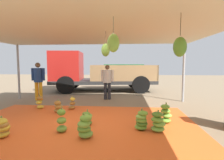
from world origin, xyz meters
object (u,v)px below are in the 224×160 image
banana_bunch_7 (158,122)px  worker_0 (38,78)px  banana_bunch_0 (85,127)px  banana_bunch_4 (87,119)px  banana_bunch_1 (40,103)px  cargo_truck_main (98,72)px  banana_bunch_6 (72,104)px  banana_bunch_5 (166,114)px  banana_bunch_9 (58,107)px  banana_bunch_2 (2,128)px  worker_1 (107,79)px  banana_bunch_8 (62,121)px  banana_bunch_3 (141,121)px

banana_bunch_7 → worker_0: worker_0 is taller
banana_bunch_0 → banana_bunch_4: size_ratio=1.33×
banana_bunch_1 → cargo_truck_main: (1.43, 4.67, 0.94)m
banana_bunch_0 → banana_bunch_6: bearing=113.4°
banana_bunch_4 → banana_bunch_6: size_ratio=0.84×
banana_bunch_6 → banana_bunch_7: (2.74, -1.91, 0.02)m
banana_bunch_6 → banana_bunch_7: 3.34m
banana_bunch_5 → worker_0: worker_0 is taller
banana_bunch_7 → banana_bunch_9: (-3.07, 1.42, -0.03)m
banana_bunch_2 → worker_1: (1.89, 4.55, 0.73)m
banana_bunch_1 → worker_1: 3.13m
banana_bunch_6 → worker_1: size_ratio=0.31×
banana_bunch_4 → worker_1: size_ratio=0.26×
worker_1 → banana_bunch_9: bearing=-119.5°
banana_bunch_5 → worker_0: (-5.11, 2.73, 0.76)m
banana_bunch_1 → banana_bunch_5: 4.45m
banana_bunch_1 → banana_bunch_4: bearing=-36.5°
banana_bunch_1 → banana_bunch_9: 1.00m
banana_bunch_8 → banana_bunch_1: bearing=127.5°
banana_bunch_8 → worker_0: 4.46m
banana_bunch_0 → banana_bunch_3: bearing=24.4°
banana_bunch_2 → banana_bunch_4: bearing=29.6°
banana_bunch_4 → cargo_truck_main: size_ratio=0.07×
banana_bunch_1 → banana_bunch_3: size_ratio=0.97×
banana_bunch_1 → cargo_truck_main: bearing=73.0°
banana_bunch_1 → cargo_truck_main: size_ratio=0.08×
banana_bunch_9 → worker_1: size_ratio=0.28×
banana_bunch_5 → banana_bunch_9: 3.48m
banana_bunch_4 → banana_bunch_6: 1.83m
banana_bunch_5 → banana_bunch_8: (-2.67, -0.92, 0.02)m
banana_bunch_8 → banana_bunch_9: bearing=114.1°
banana_bunch_6 → banana_bunch_8: size_ratio=0.83×
banana_bunch_3 → banana_bunch_4: size_ratio=1.29×
banana_bunch_9 → banana_bunch_1: bearing=152.0°
banana_bunch_8 → worker_1: 4.23m
banana_bunch_8 → banana_bunch_9: banana_bunch_8 is taller
banana_bunch_2 → banana_bunch_9: banana_bunch_2 is taller
banana_bunch_5 → banana_bunch_2: bearing=-160.8°
banana_bunch_4 → banana_bunch_7: banana_bunch_7 is taller
worker_0 → banana_bunch_4: bearing=-46.6°
banana_bunch_3 → banana_bunch_6: banana_bunch_3 is taller
banana_bunch_3 → banana_bunch_4: 1.46m
worker_1 → banana_bunch_5: bearing=-58.0°
banana_bunch_1 → banana_bunch_3: banana_bunch_3 is taller
banana_bunch_1 → banana_bunch_2: bearing=-81.0°
banana_bunch_2 → banana_bunch_3: (3.16, 0.73, 0.02)m
banana_bunch_2 → banana_bunch_5: banana_bunch_5 is taller
worker_0 → banana_bunch_2: bearing=-73.3°
banana_bunch_3 → banana_bunch_9: size_ratio=1.19×
worker_0 → cargo_truck_main: bearing=54.3°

